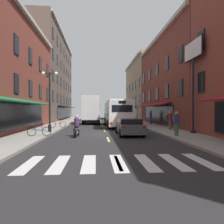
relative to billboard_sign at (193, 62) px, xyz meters
name	(u,v)px	position (x,y,z in m)	size (l,w,h in m)	color
ground_plane	(106,134)	(-7.05, 1.29, -6.01)	(34.80, 80.00, 0.10)	#28282B
lane_centre_dashes	(106,134)	(-7.05, 1.04, -5.96)	(0.14, 73.90, 0.01)	#DBCC4C
crosswalk_near	(118,162)	(-7.05, -8.71, -5.96)	(7.10, 2.80, 0.01)	silver
sidewalk_left	(35,134)	(-12.95, 1.29, -5.89)	(3.00, 80.00, 0.14)	gray
sidewalk_right	(173,132)	(-1.15, 1.29, -5.89)	(3.00, 80.00, 0.14)	gray
storefront_row_right	(219,70)	(4.33, 3.56, 0.04)	(9.44, 79.90, 13.12)	brown
billboard_sign	(193,62)	(0.00, 0.00, 0.00)	(0.40, 3.06, 7.56)	black
transit_bus	(116,113)	(-5.32, 9.89, -4.30)	(2.65, 11.72, 3.16)	white
box_truck	(91,110)	(-8.54, 14.82, -3.93)	(2.56, 7.19, 4.00)	white
sedan_near	(129,127)	(-5.21, 0.15, -5.27)	(1.92, 4.30, 1.33)	#515154
sedan_mid	(94,117)	(-8.32, 24.79, -5.27)	(1.97, 4.78, 1.36)	black
motorcycle_rider	(77,127)	(-9.34, -0.48, -5.25)	(0.62, 2.07, 1.66)	black
bicycle_near	(39,131)	(-11.98, -1.05, -5.46)	(1.71, 0.48, 0.91)	black
bicycle_mid	(58,124)	(-11.99, 6.53, -5.46)	(1.67, 0.57, 0.91)	black
pedestrian_near	(170,120)	(-0.79, 3.23, -4.89)	(0.52, 0.46, 1.76)	#4C4C51
pedestrian_mid	(176,123)	(-2.05, -1.73, -4.90)	(0.36, 0.36, 1.77)	#33663F
pedestrian_far	(151,117)	(-0.48, 11.57, -4.88)	(0.36, 0.36, 1.82)	#66387F
pedestrian_rear	(175,121)	(-0.68, 2.22, -4.96)	(0.36, 0.36, 1.67)	maroon
street_lamp_twin	(50,98)	(-11.88, 1.99, -2.94)	(1.42, 0.32, 5.20)	black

